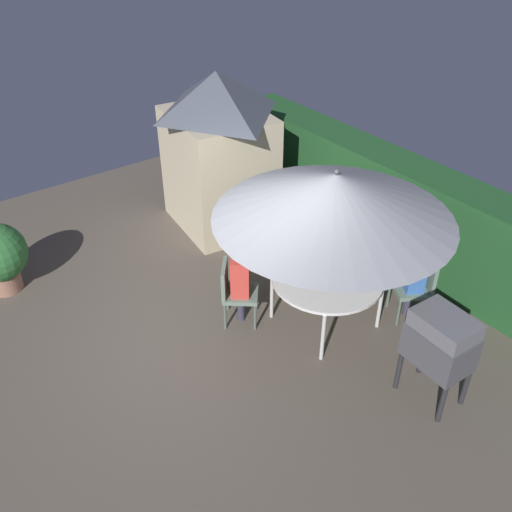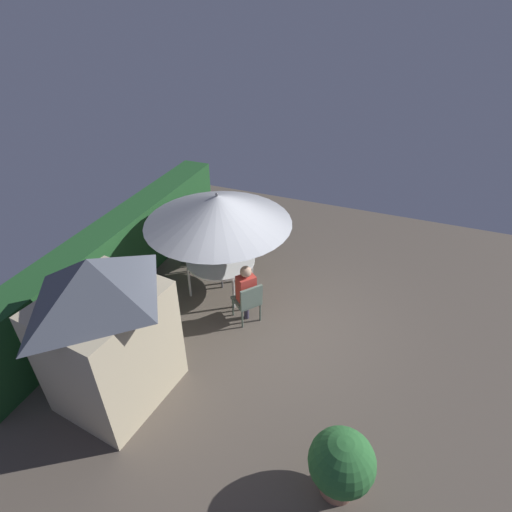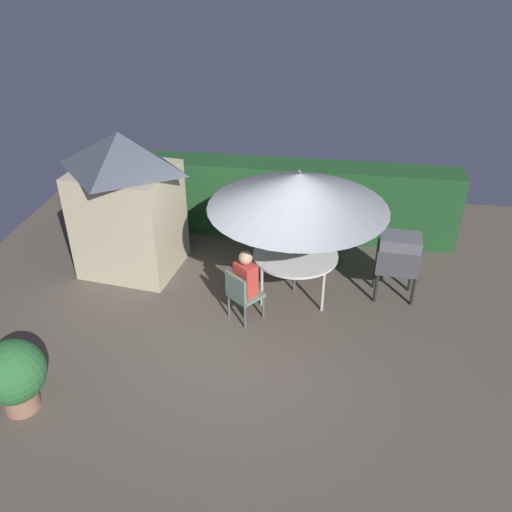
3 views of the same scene
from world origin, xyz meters
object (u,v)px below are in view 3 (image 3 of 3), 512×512
at_px(patio_umbrella, 298,190).
at_px(chair_far_side, 332,237).
at_px(bbq_grill, 398,254).
at_px(chair_near_shed, 242,293).
at_px(patio_table, 295,257).
at_px(person_in_blue, 331,227).
at_px(person_in_red, 246,277).
at_px(garden_shed, 127,202).
at_px(potted_plant_by_shed, 13,374).

distance_m(patio_umbrella, chair_far_side, 1.90).
height_order(patio_umbrella, chair_far_side, patio_umbrella).
relative_size(bbq_grill, chair_near_shed, 1.33).
bearing_deg(patio_table, bbq_grill, 3.04).
xyz_separation_m(bbq_grill, person_in_blue, (-1.14, 0.93, -0.06)).
relative_size(person_in_red, person_in_blue, 1.00).
bearing_deg(person_in_red, patio_umbrella, 50.78).
relative_size(patio_umbrella, chair_near_shed, 3.28).
xyz_separation_m(garden_shed, patio_umbrella, (3.07, -0.38, 0.60)).
relative_size(patio_table, potted_plant_by_shed, 1.37).
distance_m(garden_shed, potted_plant_by_shed, 3.72).
xyz_separation_m(chair_near_shed, chair_far_side, (1.38, 2.04, 0.00)).
relative_size(patio_table, chair_near_shed, 1.62).
distance_m(chair_near_shed, chair_far_side, 2.47).
height_order(patio_table, potted_plant_by_shed, potted_plant_by_shed).
relative_size(chair_near_shed, person_in_red, 0.71).
xyz_separation_m(patio_table, potted_plant_by_shed, (-3.36, -3.25, -0.11)).
xyz_separation_m(chair_far_side, person_in_blue, (-0.04, -0.07, 0.26)).
xyz_separation_m(patio_umbrella, person_in_blue, (0.57, 1.02, -1.16)).
xyz_separation_m(patio_umbrella, person_in_red, (-0.72, -0.88, -1.16)).
bearing_deg(person_in_red, bbq_grill, 21.76).
bearing_deg(person_in_blue, chair_near_shed, -124.28).
bearing_deg(chair_far_side, patio_table, -119.14).
bearing_deg(bbq_grill, potted_plant_by_shed, -146.63).
distance_m(patio_table, bbq_grill, 1.72).
distance_m(patio_table, chair_near_shed, 1.23).
distance_m(garden_shed, chair_far_side, 3.84).
height_order(chair_near_shed, person_in_red, person_in_red).
xyz_separation_m(potted_plant_by_shed, person_in_red, (2.64, 2.37, 0.19)).
distance_m(garden_shed, patio_table, 3.15).
distance_m(bbq_grill, person_in_red, 2.61).
relative_size(potted_plant_by_shed, person_in_red, 0.84).
xyz_separation_m(garden_shed, person_in_blue, (3.64, 0.64, -0.56)).
distance_m(potted_plant_by_shed, person_in_blue, 5.81).
relative_size(garden_shed, patio_table, 1.80).
distance_m(chair_far_side, person_in_red, 2.40).
bearing_deg(person_in_red, patio_table, 50.78).
xyz_separation_m(patio_table, chair_far_side, (0.61, 1.10, -0.18)).
xyz_separation_m(potted_plant_by_shed, person_in_blue, (3.93, 4.27, 0.19)).
relative_size(patio_umbrella, chair_far_side, 3.28).
bearing_deg(potted_plant_by_shed, person_in_red, 41.90).
xyz_separation_m(bbq_grill, person_in_red, (-2.43, -0.97, -0.06)).
height_order(patio_table, person_in_blue, person_in_blue).
bearing_deg(garden_shed, person_in_red, -28.16).
bearing_deg(patio_table, chair_near_shed, -129.22).
bearing_deg(person_in_blue, patio_umbrella, -119.14).
bearing_deg(potted_plant_by_shed, chair_near_shed, 41.68).
xyz_separation_m(patio_umbrella, bbq_grill, (1.71, 0.09, -1.09)).
height_order(bbq_grill, person_in_red, person_in_red).
relative_size(patio_umbrella, potted_plant_by_shed, 2.78).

